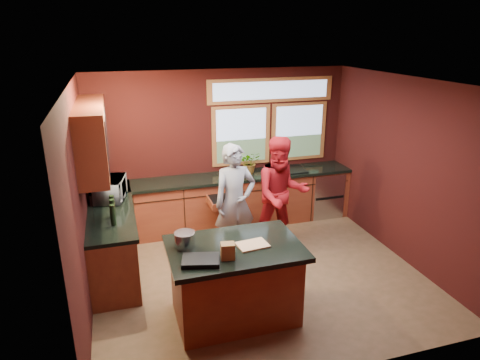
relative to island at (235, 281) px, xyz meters
name	(u,v)px	position (x,y,z in m)	size (l,w,h in m)	color
floor	(258,274)	(0.58, 0.81, -0.48)	(4.50, 4.50, 0.00)	brown
room_shell	(209,150)	(-0.02, 1.13, 1.32)	(4.52, 4.02, 2.71)	black
back_counter	(238,200)	(0.78, 2.50, -0.01)	(4.50, 0.64, 0.93)	maroon
left_counter	(113,236)	(-1.37, 1.66, -0.01)	(0.64, 2.30, 0.93)	maroon
island	(235,281)	(0.00, 0.00, 0.00)	(1.55, 1.05, 0.95)	maroon
person_grey	(235,203)	(0.41, 1.40, 0.41)	(0.65, 0.43, 1.78)	slate
person_red	(281,194)	(1.18, 1.47, 0.43)	(0.88, 0.69, 1.81)	maroon
microwave	(110,189)	(-1.34, 1.95, 0.61)	(0.59, 0.40, 0.32)	#999999
potted_plant	(250,162)	(1.02, 2.56, 0.64)	(0.34, 0.30, 0.38)	#999999
paper_towel	(276,164)	(1.49, 2.51, 0.59)	(0.12, 0.12, 0.28)	white
cutting_board	(252,245)	(0.20, -0.05, 0.48)	(0.35, 0.25, 0.02)	tan
stock_pot	(185,240)	(-0.55, 0.15, 0.56)	(0.24, 0.24, 0.18)	#AAABAF
paper_bag	(228,251)	(-0.15, -0.25, 0.56)	(0.15, 0.12, 0.18)	brown
black_tray	(201,260)	(-0.45, -0.25, 0.49)	(0.40, 0.28, 0.05)	black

